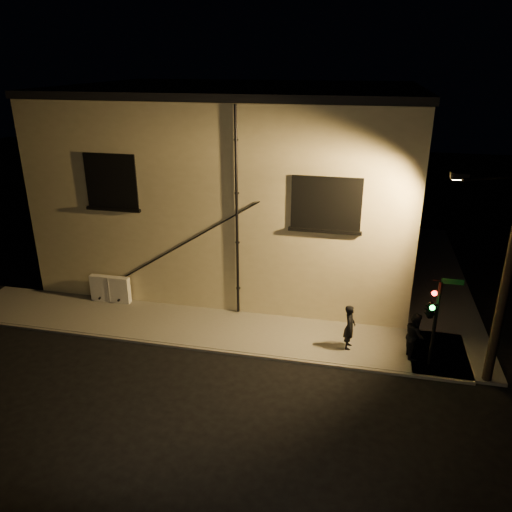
% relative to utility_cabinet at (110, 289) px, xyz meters
% --- Properties ---
extents(ground, '(90.00, 90.00, 0.00)m').
position_rel_utility_cabinet_xyz_m(ground, '(7.44, -2.70, -0.70)').
color(ground, black).
extents(sidewalk, '(21.00, 16.00, 0.12)m').
position_rel_utility_cabinet_xyz_m(sidewalk, '(8.67, 1.69, -0.64)').
color(sidewalk, slate).
rests_on(sidewalk, ground).
extents(building, '(16.20, 12.23, 8.80)m').
position_rel_utility_cabinet_xyz_m(building, '(4.44, 6.29, 3.70)').
color(building, beige).
rests_on(building, ground).
extents(utility_cabinet, '(1.77, 0.30, 1.16)m').
position_rel_utility_cabinet_xyz_m(utility_cabinet, '(0.00, 0.00, 0.00)').
color(utility_cabinet, white).
rests_on(utility_cabinet, sidewalk).
extents(pedestrian_a, '(0.45, 0.65, 1.70)m').
position_rel_utility_cabinet_xyz_m(pedestrian_a, '(10.25, -1.55, 0.27)').
color(pedestrian_a, black).
rests_on(pedestrian_a, sidewalk).
extents(pedestrian_b, '(0.75, 0.90, 1.68)m').
position_rel_utility_cabinet_xyz_m(pedestrian_b, '(12.51, -1.63, 0.26)').
color(pedestrian_b, black).
rests_on(pedestrian_b, sidewalk).
extents(traffic_signal, '(1.25, 1.92, 3.26)m').
position_rel_utility_cabinet_xyz_m(traffic_signal, '(12.84, -2.15, 1.61)').
color(traffic_signal, black).
rests_on(traffic_signal, sidewalk).
extents(streetlamp_pole, '(2.02, 1.39, 7.19)m').
position_rel_utility_cabinet_xyz_m(streetlamp_pole, '(14.72, -2.46, 3.12)').
color(streetlamp_pole, black).
rests_on(streetlamp_pole, ground).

